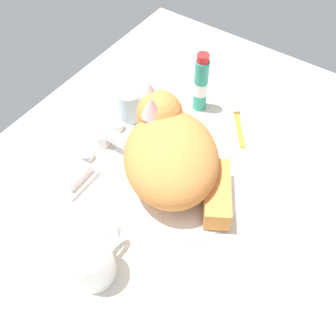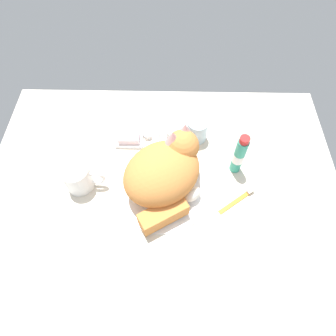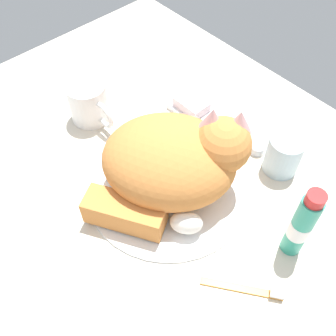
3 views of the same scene
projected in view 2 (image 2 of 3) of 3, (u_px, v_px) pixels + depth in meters
The scene contains 10 objects.
ground_plane at pixel (162, 189), 91.93cm from camera, with size 110.00×82.50×3.00cm, color beige.
sink_basin at pixel (162, 186), 90.27cm from camera, with size 30.85×30.85×0.91cm, color white.
faucet at pixel (164, 137), 97.85cm from camera, with size 13.75×11.04×5.41cm.
cat at pixel (165, 171), 83.88cm from camera, with size 30.19×31.30×17.18cm.
coffee_mug at pixel (79, 177), 87.32cm from camera, with size 12.38×8.21×8.84cm.
rinse_cup at pixel (197, 130), 97.30cm from camera, with size 6.64×6.64×7.97cm.
soap_dish at pixel (129, 140), 99.35cm from camera, with size 9.00×6.40×1.20cm, color white.
soap_bar at pixel (129, 137), 97.89cm from camera, with size 6.89×4.84×2.26cm, color silver.
toothpaste_bottle at pixel (239, 155), 87.86cm from camera, with size 3.49×3.49×15.74cm.
toothbrush at pixel (239, 199), 87.76cm from camera, with size 11.35×8.79×1.60cm.
Camera 2 is at (2.62, -43.28, 79.84)cm, focal length 31.51 mm.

